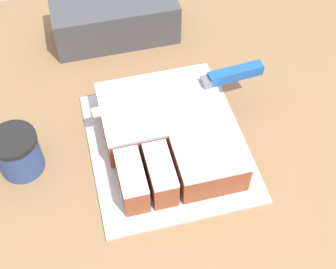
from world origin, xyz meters
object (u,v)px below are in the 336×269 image
cake (169,133)px  cake_board (168,146)px  knife (217,79)px  storage_box (115,19)px  coffee_cup (18,153)px

cake → cake_board: bearing=-131.1°
knife → cake_board: bearing=28.5°
cake_board → storage_box: 0.35m
knife → coffee_cup: knife is taller
cake → storage_box: size_ratio=0.95×
cake_board → knife: 0.16m
cake → storage_box: bearing=96.6°
cake_board → storage_box: storage_box is taller
knife → storage_box: same height
knife → coffee_cup: bearing=2.9°
cake_board → cake: (0.00, 0.00, 0.04)m
cake_board → storage_box: size_ratio=1.19×
cake_board → knife: size_ratio=0.97×
cake → coffee_cup: (-0.27, 0.02, 0.00)m
cake → coffee_cup: size_ratio=3.07×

